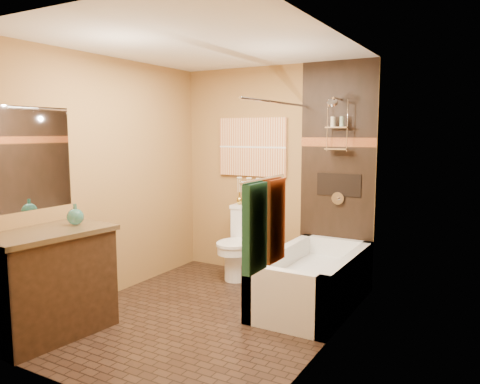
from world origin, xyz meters
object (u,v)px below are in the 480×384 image
Objects in this scene: vanity at (49,282)px; sunset_painting at (252,147)px; toilet at (241,242)px; bathtub at (313,284)px.

sunset_painting is at bearing 81.75° from vanity.
vanity is at bearing -104.54° from sunset_painting.
sunset_painting is 2.78m from vanity.
vanity is at bearing -108.56° from toilet.
sunset_painting reaches higher than vanity.
bathtub is 2.47m from vanity.
vanity is (-0.64, -2.47, -1.09)m from sunset_painting.
bathtub is at bearing 51.63° from vanity.
bathtub is at bearing -24.81° from toilet.
sunset_painting reaches higher than toilet.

